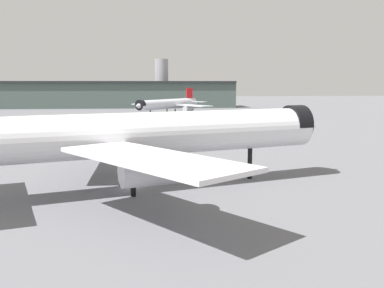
{
  "coord_description": "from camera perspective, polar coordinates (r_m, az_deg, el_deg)",
  "views": [
    {
      "loc": [
        4.37,
        -65.73,
        15.85
      ],
      "look_at": [
        9.62,
        1.57,
        6.41
      ],
      "focal_mm": 41.11,
      "sensor_mm": 36.0,
      "label": 1
    }
  ],
  "objects": [
    {
      "name": "airliner_near_gate",
      "position": [
        65.12,
        -6.47,
        1.15
      ],
      "size": [
        62.89,
        55.96,
        18.57
      ],
      "rotation": [
        0.0,
        0.0,
        0.34
      ],
      "color": "white",
      "rests_on": "ground"
    },
    {
      "name": "airliner_far_taxiway",
      "position": [
        208.54,
        -3.03,
        5.19
      ],
      "size": [
        38.06,
        42.89,
        13.16
      ],
      "rotation": [
        0.0,
        0.0,
        4.07
      ],
      "color": "silver",
      "rests_on": "ground"
    },
    {
      "name": "ground",
      "position": [
        67.75,
        -8.07,
        -5.65
      ],
      "size": [
        900.0,
        900.0,
        0.0
      ],
      "primitive_type": "plane",
      "color": "slate"
    },
    {
      "name": "service_truck_front",
      "position": [
        99.91,
        -19.27,
        -0.69
      ],
      "size": [
        5.96,
        4.39,
        3.0
      ],
      "rotation": [
        0.0,
        0.0,
        5.85
      ],
      "color": "black",
      "rests_on": "ground"
    },
    {
      "name": "terminal_building",
      "position": [
        289.33,
        -14.49,
        6.29
      ],
      "size": [
        201.62,
        30.77,
        30.88
      ],
      "rotation": [
        0.0,
        0.0,
        0.02
      ],
      "color": "#475651",
      "rests_on": "ground"
    }
  ]
}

